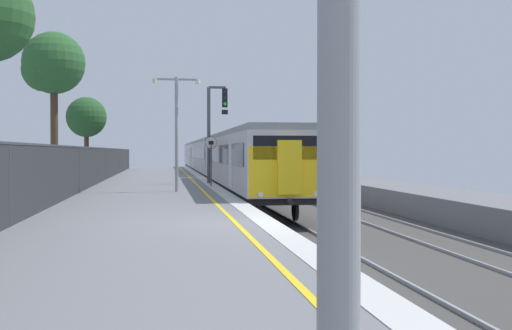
# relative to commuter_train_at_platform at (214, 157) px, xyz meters

# --- Properties ---
(ground) EXTENTS (17.40, 110.00, 1.21)m
(ground) POSITION_rel_commuter_train_at_platform_xyz_m (0.54, -36.40, -1.88)
(ground) COLOR slate
(commuter_train_at_platform) EXTENTS (2.83, 61.82, 3.81)m
(commuter_train_at_platform) POSITION_rel_commuter_train_at_platform_xyz_m (0.00, 0.00, 0.00)
(commuter_train_at_platform) COLOR #B7B7BC
(commuter_train_at_platform) RESTS_ON ground
(signal_gantry) EXTENTS (1.10, 0.24, 5.14)m
(signal_gantry) POSITION_rel_commuter_train_at_platform_xyz_m (-1.48, -18.00, 1.94)
(signal_gantry) COLOR #47474C
(signal_gantry) RESTS_ON ground
(speed_limit_sign) EXTENTS (0.59, 0.08, 2.41)m
(speed_limit_sign) POSITION_rel_commuter_train_at_platform_xyz_m (-1.85, -20.87, 0.28)
(speed_limit_sign) COLOR #59595B
(speed_limit_sign) RESTS_ON ground
(platform_lamp_mid) EXTENTS (2.00, 0.20, 4.83)m
(platform_lamp_mid) POSITION_rel_commuter_train_at_platform_xyz_m (-3.57, -24.50, 1.63)
(platform_lamp_mid) COLOR #93999E
(platform_lamp_mid) RESTS_ON ground
(platform_back_fence) EXTENTS (0.07, 99.00, 1.91)m
(platform_back_fence) POSITION_rel_commuter_train_at_platform_xyz_m (-7.55, -36.40, -0.27)
(platform_back_fence) COLOR #282B2D
(platform_back_fence) RESTS_ON ground
(background_tree_left) EXTENTS (3.23, 3.23, 6.09)m
(background_tree_left) POSITION_rel_commuter_train_at_platform_xyz_m (-10.24, 0.78, 3.10)
(background_tree_left) COLOR #473323
(background_tree_left) RESTS_ON ground
(background_tree_right) EXTENTS (3.45, 3.45, 8.35)m
(background_tree_right) POSITION_rel_commuter_train_at_platform_xyz_m (-10.27, -14.96, 5.19)
(background_tree_right) COLOR #473323
(background_tree_right) RESTS_ON ground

